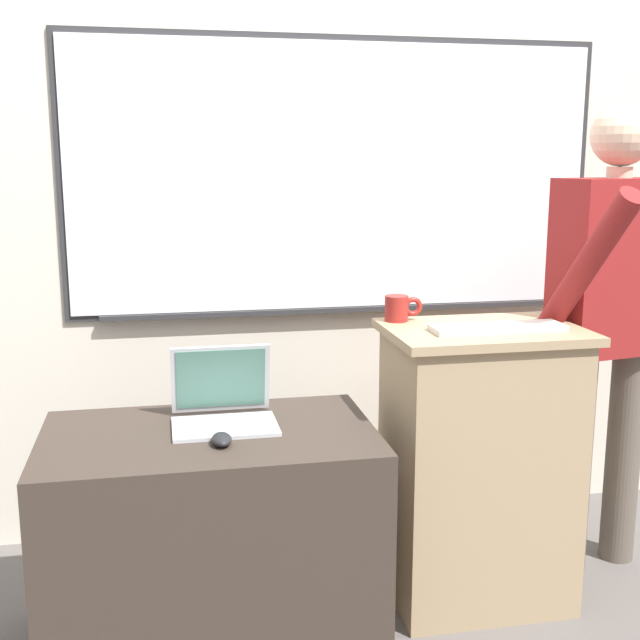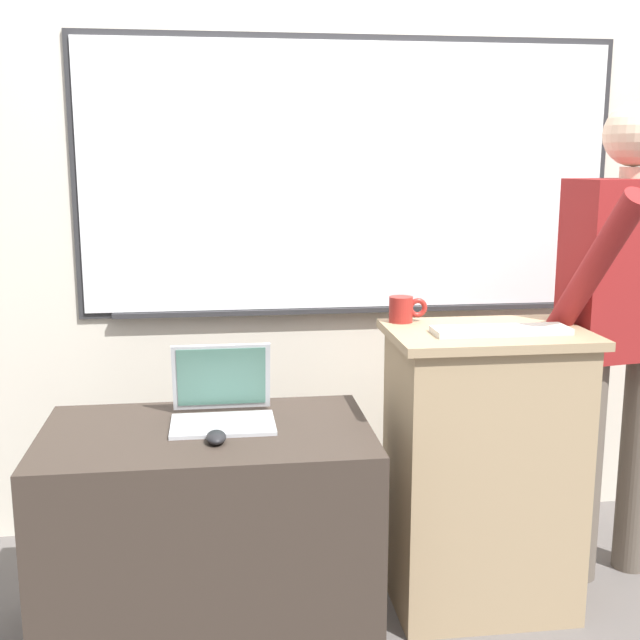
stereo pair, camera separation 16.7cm
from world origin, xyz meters
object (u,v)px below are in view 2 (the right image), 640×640
at_px(laptop, 222,398).
at_px(coffee_mug, 403,309).
at_px(lectern_podium, 482,469).
at_px(wireless_keyboard, 501,330).
at_px(side_desk, 210,536).
at_px(person_presenter, 623,311).
at_px(computer_mouse_by_laptop, 216,437).

distance_m(laptop, coffee_mug, 0.70).
relative_size(lectern_podium, wireless_keyboard, 2.20).
height_order(wireless_keyboard, coffee_mug, coffee_mug).
bearing_deg(side_desk, coffee_mug, 21.58).
height_order(side_desk, coffee_mug, coffee_mug).
relative_size(lectern_podium, laptop, 3.02).
relative_size(lectern_podium, side_desk, 0.96).
bearing_deg(person_presenter, side_desk, 179.01).
xyz_separation_m(side_desk, laptop, (0.05, 0.10, 0.43)).
xyz_separation_m(wireless_keyboard, computer_mouse_by_laptop, (-0.93, -0.17, -0.26)).
xyz_separation_m(lectern_podium, computer_mouse_by_laptop, (-0.91, -0.23, 0.24)).
distance_m(person_presenter, wireless_keyboard, 0.56).
bearing_deg(lectern_podium, wireless_keyboard, -68.44).
xyz_separation_m(lectern_podium, laptop, (-0.89, -0.01, 0.29)).
bearing_deg(person_presenter, wireless_keyboard, -170.19).
bearing_deg(person_presenter, computer_mouse_by_laptop, -176.27).
height_order(lectern_podium, computer_mouse_by_laptop, lectern_podium).
bearing_deg(computer_mouse_by_laptop, coffee_mug, 30.83).
height_order(lectern_podium, person_presenter, person_presenter).
distance_m(lectern_podium, computer_mouse_by_laptop, 0.97).
bearing_deg(coffee_mug, lectern_podium, -33.19).
height_order(side_desk, computer_mouse_by_laptop, computer_mouse_by_laptop).
height_order(wireless_keyboard, computer_mouse_by_laptop, wireless_keyboard).
xyz_separation_m(person_presenter, computer_mouse_by_laptop, (-1.46, -0.36, -0.28)).
distance_m(wireless_keyboard, computer_mouse_by_laptop, 0.98).
relative_size(computer_mouse_by_laptop, coffee_mug, 0.74).
bearing_deg(coffee_mug, computer_mouse_by_laptop, -149.17).
xyz_separation_m(side_desk, coffee_mug, (0.69, 0.27, 0.68)).
relative_size(side_desk, wireless_keyboard, 2.30).
height_order(side_desk, laptop, laptop).
height_order(person_presenter, coffee_mug, person_presenter).
height_order(laptop, coffee_mug, coffee_mug).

